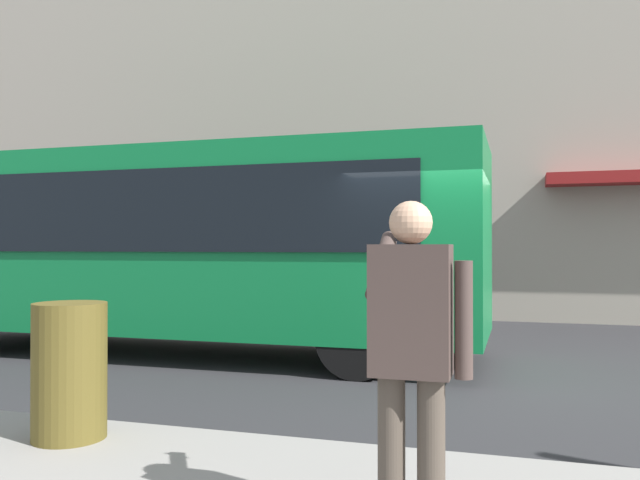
# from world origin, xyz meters

# --- Properties ---
(ground_plane) EXTENTS (60.00, 60.00, 0.00)m
(ground_plane) POSITION_xyz_m (0.00, 0.00, 0.00)
(ground_plane) COLOR #2B2B2D
(building_facade_far) EXTENTS (28.00, 1.55, 12.00)m
(building_facade_far) POSITION_xyz_m (-0.02, -6.80, 5.99)
(building_facade_far) COLOR #A89E8E
(building_facade_far) RESTS_ON ground_plane
(red_bus) EXTENTS (9.05, 2.54, 3.08)m
(red_bus) POSITION_xyz_m (4.14, -0.56, 1.68)
(red_bus) COLOR #0F7238
(red_bus) RESTS_ON ground_plane
(pedestrian_photographer) EXTENTS (0.53, 0.52, 1.70)m
(pedestrian_photographer) POSITION_xyz_m (-0.26, 4.98, 1.14)
(pedestrian_photographer) COLOR #4C4238
(pedestrian_photographer) RESTS_ON sidewalk_curb
(rubbish_bin) EXTENTS (0.55, 0.55, 1.04)m
(rubbish_bin) POSITION_xyz_m (2.52, 4.04, 0.67)
(rubbish_bin) COLOR brown
(rubbish_bin) RESTS_ON sidewalk_curb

